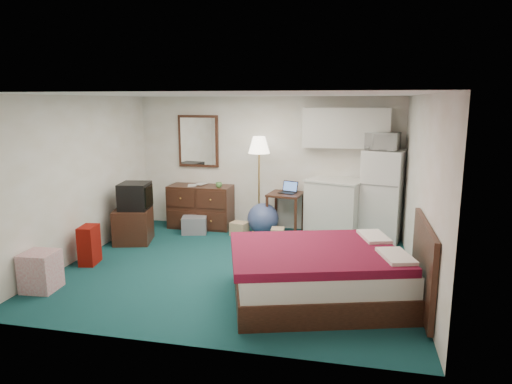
% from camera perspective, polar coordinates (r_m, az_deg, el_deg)
% --- Properties ---
extents(floor, '(5.00, 4.50, 0.01)m').
position_cam_1_polar(floor, '(6.84, -2.32, -9.37)').
color(floor, '#0E3E42').
rests_on(floor, ground).
extents(ceiling, '(5.00, 4.50, 0.01)m').
position_cam_1_polar(ceiling, '(6.40, -2.51, 12.06)').
color(ceiling, beige).
rests_on(ceiling, walls).
extents(walls, '(5.01, 4.51, 2.50)m').
position_cam_1_polar(walls, '(6.51, -2.41, 0.99)').
color(walls, beige).
rests_on(walls, floor).
extents(mirror, '(0.80, 0.06, 1.00)m').
position_cam_1_polar(mirror, '(8.96, -7.21, 6.32)').
color(mirror, white).
rests_on(mirror, walls).
extents(upper_cabinets, '(1.50, 0.35, 0.70)m').
position_cam_1_polar(upper_cabinets, '(8.28, 11.16, 7.88)').
color(upper_cabinets, silver).
rests_on(upper_cabinets, walls).
extents(headboard, '(0.06, 1.56, 1.00)m').
position_cam_1_polar(headboard, '(5.69, 20.18, -8.52)').
color(headboard, black).
rests_on(headboard, walls).
extents(dresser, '(1.21, 0.56, 0.82)m').
position_cam_1_polar(dresser, '(8.89, -6.91, -1.80)').
color(dresser, black).
rests_on(dresser, floor).
extents(floor_lamp, '(0.40, 0.40, 1.79)m').
position_cam_1_polar(floor_lamp, '(8.34, 0.38, 0.81)').
color(floor_lamp, gold).
rests_on(floor_lamp, floor).
extents(desk, '(0.67, 0.67, 0.76)m').
position_cam_1_polar(desk, '(8.46, 3.68, -2.65)').
color(desk, black).
rests_on(desk, floor).
extents(exercise_ball, '(0.73, 0.73, 0.58)m').
position_cam_1_polar(exercise_ball, '(8.41, 0.87, -3.35)').
color(exercise_ball, '#3D4D83').
rests_on(exercise_ball, floor).
extents(kitchen_counter, '(1.12, 0.98, 1.02)m').
position_cam_1_polar(kitchen_counter, '(8.33, 9.88, -2.09)').
color(kitchen_counter, silver).
rests_on(kitchen_counter, floor).
extents(fridge, '(0.80, 0.80, 1.59)m').
position_cam_1_polar(fridge, '(8.24, 15.52, -0.43)').
color(fridge, white).
rests_on(fridge, floor).
extents(bed, '(2.39, 2.09, 0.65)m').
position_cam_1_polar(bed, '(5.73, 7.78, -10.21)').
color(bed, maroon).
rests_on(bed, floor).
extents(tv_stand, '(0.73, 0.77, 0.59)m').
position_cam_1_polar(tv_stand, '(8.21, -15.08, -4.06)').
color(tv_stand, black).
rests_on(tv_stand, floor).
extents(suitcase, '(0.28, 0.39, 0.58)m').
position_cam_1_polar(suitcase, '(7.33, -20.13, -6.23)').
color(suitcase, '#6F1006').
rests_on(suitcase, floor).
extents(retail_box, '(0.44, 0.44, 0.51)m').
position_cam_1_polar(retail_box, '(6.60, -25.32, -8.93)').
color(retail_box, silver).
rests_on(retail_box, floor).
extents(file_bin, '(0.52, 0.43, 0.31)m').
position_cam_1_polar(file_bin, '(8.55, -7.70, -4.11)').
color(file_bin, slate).
rests_on(file_bin, floor).
extents(cardboard_box_a, '(0.35, 0.31, 0.25)m').
position_cam_1_polar(cardboard_box_a, '(8.36, -2.09, -4.61)').
color(cardboard_box_a, tan).
rests_on(cardboard_box_a, floor).
extents(cardboard_box_b, '(0.24, 0.27, 0.26)m').
position_cam_1_polar(cardboard_box_b, '(7.93, 2.72, -5.45)').
color(cardboard_box_b, tan).
rests_on(cardboard_box_b, floor).
extents(laptop, '(0.37, 0.33, 0.21)m').
position_cam_1_polar(laptop, '(8.34, 3.97, 0.54)').
color(laptop, black).
rests_on(laptop, desk).
extents(crt_tv, '(0.57, 0.60, 0.45)m').
position_cam_1_polar(crt_tv, '(8.08, -14.91, -0.48)').
color(crt_tv, black).
rests_on(crt_tv, tv_stand).
extents(microwave, '(0.61, 0.43, 0.37)m').
position_cam_1_polar(microwave, '(8.09, 15.56, 6.38)').
color(microwave, white).
rests_on(microwave, fridge).
extents(book_a, '(0.16, 0.06, 0.22)m').
position_cam_1_polar(book_a, '(8.79, -8.51, 1.47)').
color(book_a, tan).
rests_on(book_a, dresser).
extents(book_b, '(0.17, 0.08, 0.24)m').
position_cam_1_polar(book_b, '(8.92, -7.40, 1.71)').
color(book_b, tan).
rests_on(book_b, dresser).
extents(mug, '(0.14, 0.12, 0.12)m').
position_cam_1_polar(mug, '(8.57, -4.67, 0.97)').
color(mug, '#579348').
rests_on(mug, dresser).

